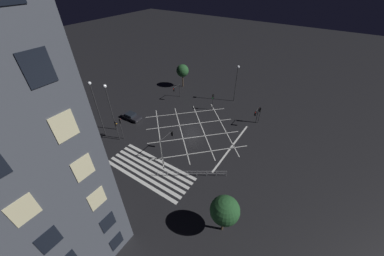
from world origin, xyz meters
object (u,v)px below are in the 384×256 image
traffic_light_ne_cross (256,113)px  street_tree_near (225,211)px  street_lamp_west (237,75)px  street_lamp_far (108,96)px  traffic_light_sw_main (117,127)px  traffic_light_nw_cross (176,90)px  traffic_light_ne_main (260,112)px  traffic_light_median_north (213,99)px  waiting_car (131,116)px  traffic_light_sw_cross (121,124)px  street_tree_far (183,71)px  traffic_light_median_south (168,139)px  street_lamp_east (95,99)px

traffic_light_ne_cross → street_tree_near: size_ratio=0.67×
street_lamp_west → street_lamp_far: size_ratio=0.90×
traffic_light_sw_main → traffic_light_nw_cross: 16.82m
traffic_light_ne_main → street_lamp_far: size_ratio=0.39×
traffic_light_nw_cross → street_lamp_far: 16.03m
traffic_light_ne_cross → street_lamp_west: (-7.02, 6.27, 3.59)m
traffic_light_median_north → waiting_car: size_ratio=0.90×
traffic_light_sw_main → street_lamp_far: 5.18m
traffic_light_sw_cross → traffic_light_nw_cross: traffic_light_sw_cross is taller
traffic_light_ne_cross → street_tree_far: 21.55m
traffic_light_sw_cross → traffic_light_sw_main: size_ratio=1.06×
street_lamp_far → street_tree_far: (0.09, 21.17, -2.79)m
traffic_light_sw_cross → waiting_car: 6.51m
traffic_light_sw_cross → traffic_light_ne_main: 24.92m
traffic_light_sw_main → traffic_light_ne_cross: bearing=43.3°
traffic_light_median_north → street_tree_far: street_tree_far is taller
traffic_light_sw_main → street_tree_near: size_ratio=0.74×
traffic_light_median_north → street_lamp_far: size_ratio=0.41×
street_lamp_far → waiting_car: bearing=92.6°
traffic_light_median_south → street_tree_near: size_ratio=0.73×
traffic_light_ne_cross → traffic_light_ne_main: traffic_light_ne_cross is taller
traffic_light_ne_main → traffic_light_sw_main: traffic_light_sw_main is taller
street_lamp_far → street_tree_far: bearing=89.8°
street_tree_far → traffic_light_ne_main: bearing=-13.0°
street_lamp_west → street_tree_far: size_ratio=1.46×
traffic_light_nw_cross → street_tree_far: size_ratio=0.58×
street_lamp_far → street_tree_near: 25.77m
traffic_light_ne_cross → street_lamp_west: 10.08m
street_lamp_east → street_tree_far: size_ratio=1.84×
traffic_light_median_south → traffic_light_sw_cross: bearing=98.5°
traffic_light_sw_cross → traffic_light_sw_main: (-0.32, -0.65, -0.17)m
traffic_light_sw_main → waiting_car: 6.82m
traffic_light_ne_main → street_lamp_far: street_lamp_far is taller
traffic_light_nw_cross → street_lamp_west: street_lamp_west is taller
street_tree_near → traffic_light_ne_main: bearing=99.6°
traffic_light_median_south → street_lamp_east: size_ratio=0.39×
traffic_light_ne_cross → traffic_light_sw_cross: bearing=-47.4°
traffic_light_nw_cross → waiting_car: 11.62m
traffic_light_ne_main → waiting_car: size_ratio=0.85×
traffic_light_nw_cross → traffic_light_ne_cross: bearing=90.1°
traffic_light_sw_cross → street_tree_near: (21.70, -5.12, 0.78)m
traffic_light_median_north → traffic_light_ne_main: 9.53m
street_lamp_east → street_tree_far: bearing=88.7°
traffic_light_ne_main → traffic_light_nw_cross: (-18.45, -1.16, -0.12)m
traffic_light_ne_main → waiting_car: bearing=30.1°
traffic_light_ne_cross → street_lamp_east: street_lamp_east is taller
traffic_light_ne_main → street_tree_near: size_ratio=0.65×
traffic_light_ne_cross → street_lamp_west: size_ratio=0.44×
street_lamp_east → street_lamp_west: street_lamp_east is taller
traffic_light_median_north → traffic_light_nw_cross: (-8.95, -0.40, -0.26)m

